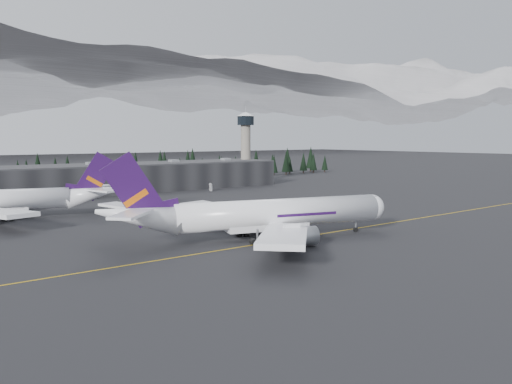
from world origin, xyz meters
TOP-DOWN VIEW (x-y plane):
  - ground at (0.00, 0.00)m, footprint 1400.00×1400.00m
  - taxiline at (0.00, -2.00)m, footprint 400.00×0.40m
  - terminal at (0.00, 125.00)m, footprint 160.00×30.00m
  - control_tower at (75.00, 128.00)m, footprint 10.00×10.00m
  - treeline at (0.00, 162.00)m, footprint 360.00×20.00m
  - jet_main at (-13.60, 2.27)m, footprint 70.58×64.05m
  - jet_parked at (-54.62, 71.84)m, footprint 66.02×59.89m
  - gse_vehicle_a at (-16.31, 104.55)m, footprint 4.34×5.40m
  - gse_vehicle_b at (36.23, 101.48)m, footprint 4.00×2.29m

SIDE VIEW (x-z plane):
  - ground at x=0.00m, z-range 0.00..0.00m
  - taxiline at x=0.00m, z-range 0.00..0.02m
  - gse_vehicle_b at x=36.23m, z-range 0.00..1.28m
  - gse_vehicle_a at x=-16.31m, z-range 0.00..1.37m
  - jet_parked at x=-54.62m, z-range -4.33..15.52m
  - jet_main at x=-13.60m, z-range -4.62..16.58m
  - terminal at x=0.00m, z-range 0.00..12.60m
  - treeline at x=0.00m, z-range 0.00..15.00m
  - control_tower at x=75.00m, z-range 4.56..42.26m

